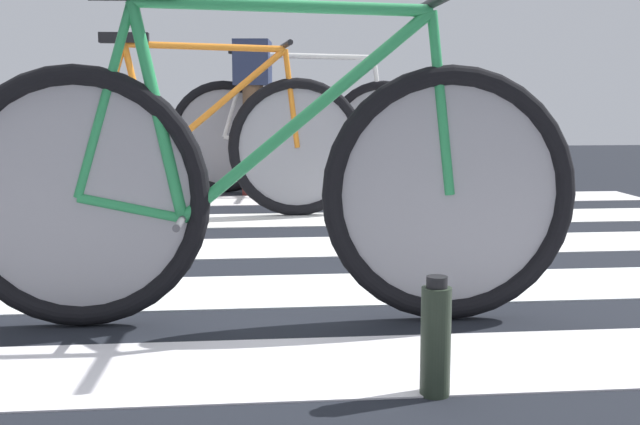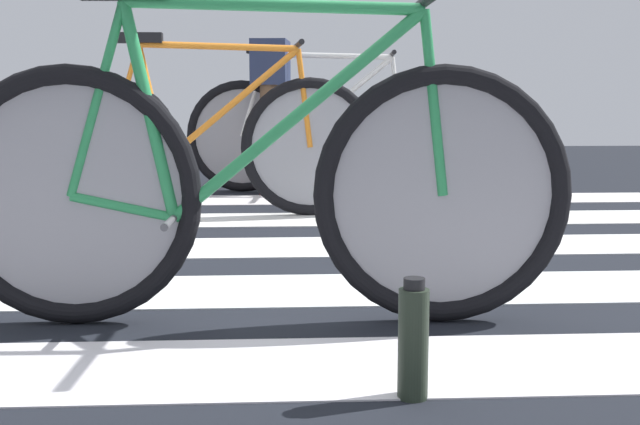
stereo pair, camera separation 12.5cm
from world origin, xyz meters
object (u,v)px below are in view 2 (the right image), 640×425
at_px(cyclist_3_of_3, 272,94).
at_px(water_bottle, 413,341).
at_px(bicycle_2_of_3, 210,142).
at_px(bicycle_3_of_3, 320,132).
at_px(bicycle_1_of_3, 256,186).

distance_m(cyclist_3_of_3, water_bottle, 3.70).
height_order(bicycle_2_of_3, bicycle_3_of_3, same).
bearing_deg(cyclist_3_of_3, bicycle_2_of_3, -100.63).
bearing_deg(bicycle_3_of_3, water_bottle, -84.36).
height_order(cyclist_3_of_3, water_bottle, cyclist_3_of_3).
height_order(bicycle_2_of_3, cyclist_3_of_3, cyclist_3_of_3).
xyz_separation_m(bicycle_3_of_3, cyclist_3_of_3, (-0.31, 0.03, 0.24)).
bearing_deg(bicycle_1_of_3, bicycle_3_of_3, 85.44).
distance_m(bicycle_1_of_3, bicycle_2_of_3, 2.01).
distance_m(bicycle_1_of_3, cyclist_3_of_3, 3.07).
height_order(bicycle_1_of_3, cyclist_3_of_3, cyclist_3_of_3).
xyz_separation_m(bicycle_1_of_3, bicycle_3_of_3, (0.34, 3.03, 0.00)).
distance_m(bicycle_2_of_3, bicycle_3_of_3, 1.21).
xyz_separation_m(bicycle_2_of_3, bicycle_3_of_3, (0.62, 1.04, 0.00)).
relative_size(bicycle_3_of_3, water_bottle, 6.69).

